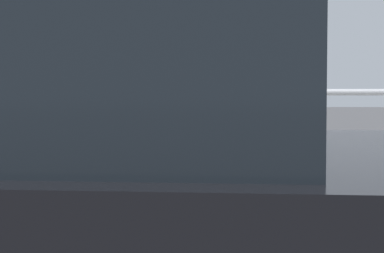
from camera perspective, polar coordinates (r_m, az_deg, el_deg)
The scene contains 4 objects.
sidewalk_curb at distance 4.85m, azimuth -0.38°, elevation -11.43°, with size 36.00×3.07×0.16m, color #9E9B93.
parking_meter at distance 3.56m, azimuth -5.38°, elevation 2.64°, with size 0.17×0.19×1.51m.
pedestrian_at_meter at distance 3.66m, azimuth 4.78°, elevation -0.20°, with size 0.57×0.71×1.62m.
background_railing at distance 5.97m, azimuth 1.21°, elevation 0.12°, with size 24.06×0.06×1.18m.
Camera 1 is at (0.61, -3.13, 1.26)m, focal length 58.84 mm.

